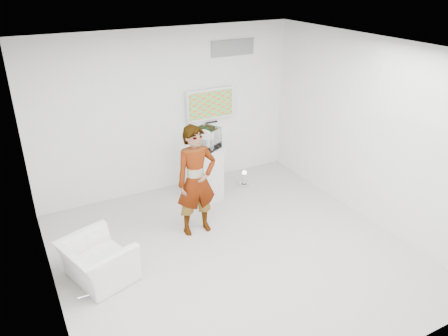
{
  "coord_description": "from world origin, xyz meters",
  "views": [
    {
      "loc": [
        -2.68,
        -4.75,
        3.94
      ],
      "look_at": [
        0.16,
        0.6,
        1.12
      ],
      "focal_mm": 35.0,
      "sensor_mm": 36.0,
      "label": 1
    }
  ],
  "objects_px": {
    "armchair": "(98,261)",
    "person": "(196,181)",
    "tv": "(210,104)",
    "floor_uplight": "(244,179)",
    "pedestal": "(207,174)"
  },
  "relations": [
    {
      "from": "armchair",
      "to": "pedestal",
      "type": "height_order",
      "value": "pedestal"
    },
    {
      "from": "tv",
      "to": "armchair",
      "type": "distance_m",
      "value": 3.72
    },
    {
      "from": "floor_uplight",
      "to": "person",
      "type": "bearing_deg",
      "value": -145.63
    },
    {
      "from": "person",
      "to": "floor_uplight",
      "type": "xyz_separation_m",
      "value": [
        1.47,
        1.0,
        -0.75
      ]
    },
    {
      "from": "tv",
      "to": "person",
      "type": "relative_size",
      "value": 0.55
    },
    {
      "from": "tv",
      "to": "person",
      "type": "height_order",
      "value": "tv"
    },
    {
      "from": "tv",
      "to": "floor_uplight",
      "type": "relative_size",
      "value": 3.22
    },
    {
      "from": "armchair",
      "to": "person",
      "type": "bearing_deg",
      "value": -91.9
    },
    {
      "from": "pedestal",
      "to": "floor_uplight",
      "type": "relative_size",
      "value": 3.19
    },
    {
      "from": "tv",
      "to": "floor_uplight",
      "type": "xyz_separation_m",
      "value": [
        0.4,
        -0.65,
        -1.39
      ]
    },
    {
      "from": "pedestal",
      "to": "floor_uplight",
      "type": "xyz_separation_m",
      "value": [
        0.84,
        0.1,
        -0.34
      ]
    },
    {
      "from": "person",
      "to": "floor_uplight",
      "type": "bearing_deg",
      "value": 35.5
    },
    {
      "from": "floor_uplight",
      "to": "tv",
      "type": "bearing_deg",
      "value": 121.75
    },
    {
      "from": "armchair",
      "to": "tv",
      "type": "bearing_deg",
      "value": -70.13
    },
    {
      "from": "person",
      "to": "pedestal",
      "type": "xyz_separation_m",
      "value": [
        0.63,
        0.91,
        -0.4
      ]
    }
  ]
}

